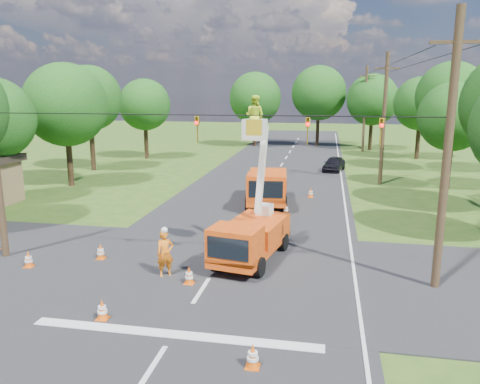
% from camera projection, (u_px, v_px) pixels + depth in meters
% --- Properties ---
extents(ground, '(140.00, 140.00, 0.00)m').
position_uv_depth(ground, '(269.00, 185.00, 36.33)').
color(ground, '#2D5018').
rests_on(ground, ground).
extents(road_main, '(12.00, 100.00, 0.06)m').
position_uv_depth(road_main, '(269.00, 185.00, 36.33)').
color(road_main, black).
rests_on(road_main, ground).
extents(road_cross, '(56.00, 10.00, 0.07)m').
position_uv_depth(road_cross, '(214.00, 271.00, 19.05)').
color(road_cross, black).
rests_on(road_cross, ground).
extents(stop_bar, '(9.00, 0.45, 0.02)m').
position_uv_depth(stop_bar, '(173.00, 336.00, 14.06)').
color(stop_bar, silver).
rests_on(stop_bar, ground).
extents(edge_line, '(0.12, 90.00, 0.02)m').
position_uv_depth(edge_line, '(343.00, 188.00, 35.32)').
color(edge_line, silver).
rests_on(edge_line, ground).
extents(bucket_truck, '(2.93, 5.59, 7.03)m').
position_uv_depth(bucket_truck, '(251.00, 227.00, 19.88)').
color(bucket_truck, '#F25B11').
rests_on(bucket_truck, ground).
extents(second_truck, '(3.00, 6.46, 2.34)m').
position_uv_depth(second_truck, '(267.00, 186.00, 29.82)').
color(second_truck, '#F25B11').
rests_on(second_truck, ground).
extents(ground_worker, '(0.82, 0.76, 1.88)m').
position_uv_depth(ground_worker, '(165.00, 254.00, 18.36)').
color(ground_worker, orange).
rests_on(ground_worker, ground).
extents(distant_car, '(2.36, 4.10, 1.31)m').
position_uv_depth(distant_car, '(334.00, 164.00, 42.46)').
color(distant_car, black).
rests_on(distant_car, ground).
extents(traffic_cone_0, '(0.38, 0.38, 0.71)m').
position_uv_depth(traffic_cone_0, '(102.00, 309.00, 14.95)').
color(traffic_cone_0, '#E8580C').
rests_on(traffic_cone_0, ground).
extents(traffic_cone_1, '(0.38, 0.38, 0.71)m').
position_uv_depth(traffic_cone_1, '(253.00, 356.00, 12.34)').
color(traffic_cone_1, '#E8580C').
rests_on(traffic_cone_1, ground).
extents(traffic_cone_2, '(0.38, 0.38, 0.71)m').
position_uv_depth(traffic_cone_2, '(271.00, 226.00, 24.18)').
color(traffic_cone_2, '#E8580C').
rests_on(traffic_cone_2, ground).
extents(traffic_cone_3, '(0.38, 0.38, 0.71)m').
position_uv_depth(traffic_cone_3, '(286.00, 209.00, 27.56)').
color(traffic_cone_3, '#E8580C').
rests_on(traffic_cone_3, ground).
extents(traffic_cone_4, '(0.38, 0.38, 0.71)m').
position_uv_depth(traffic_cone_4, '(101.00, 252.00, 20.30)').
color(traffic_cone_4, '#E8580C').
rests_on(traffic_cone_4, ground).
extents(traffic_cone_5, '(0.38, 0.38, 0.71)m').
position_uv_depth(traffic_cone_5, '(28.00, 259.00, 19.37)').
color(traffic_cone_5, '#E8580C').
rests_on(traffic_cone_5, ground).
extents(traffic_cone_7, '(0.38, 0.38, 0.71)m').
position_uv_depth(traffic_cone_7, '(311.00, 193.00, 31.93)').
color(traffic_cone_7, '#E8580C').
rests_on(traffic_cone_7, ground).
extents(traffic_cone_8, '(0.38, 0.38, 0.71)m').
position_uv_depth(traffic_cone_8, '(189.00, 275.00, 17.70)').
color(traffic_cone_8, '#E8580C').
rests_on(traffic_cone_8, ground).
extents(pole_right_near, '(1.80, 0.30, 10.00)m').
position_uv_depth(pole_right_near, '(447.00, 152.00, 16.43)').
color(pole_right_near, '#4C3823').
rests_on(pole_right_near, ground).
extents(pole_right_mid, '(1.80, 0.30, 10.00)m').
position_uv_depth(pole_right_mid, '(384.00, 118.00, 35.63)').
color(pole_right_mid, '#4C3823').
rests_on(pole_right_mid, ground).
extents(pole_right_far, '(1.80, 0.30, 10.00)m').
position_uv_depth(pole_right_far, '(365.00, 108.00, 54.83)').
color(pole_right_far, '#4C3823').
rests_on(pole_right_far, ground).
extents(signal_span, '(18.00, 0.29, 1.07)m').
position_uv_depth(signal_span, '(270.00, 127.00, 17.39)').
color(signal_span, black).
rests_on(signal_span, ground).
extents(tree_left_d, '(6.20, 6.20, 9.24)m').
position_uv_depth(tree_left_d, '(65.00, 105.00, 34.84)').
color(tree_left_d, '#382616').
rests_on(tree_left_d, ground).
extents(tree_left_e, '(5.80, 5.80, 9.41)m').
position_uv_depth(tree_left_e, '(89.00, 98.00, 41.81)').
color(tree_left_e, '#382616').
rests_on(tree_left_e, ground).
extents(tree_left_f, '(5.40, 5.40, 8.40)m').
position_uv_depth(tree_left_f, '(145.00, 105.00, 49.30)').
color(tree_left_f, '#382616').
rests_on(tree_left_f, ground).
extents(tree_right_c, '(5.00, 5.00, 7.83)m').
position_uv_depth(tree_right_c, '(453.00, 117.00, 33.78)').
color(tree_right_c, '#382616').
rests_on(tree_right_c, ground).
extents(tree_right_d, '(6.00, 6.00, 9.70)m').
position_uv_depth(tree_right_d, '(451.00, 96.00, 40.88)').
color(tree_right_d, '#382616').
rests_on(tree_right_d, ground).
extents(tree_right_e, '(5.60, 5.60, 8.63)m').
position_uv_depth(tree_right_e, '(421.00, 104.00, 48.93)').
color(tree_right_e, '#382616').
rests_on(tree_right_e, ground).
extents(tree_far_a, '(6.60, 6.60, 9.50)m').
position_uv_depth(tree_far_a, '(255.00, 98.00, 59.91)').
color(tree_far_a, '#382616').
rests_on(tree_far_a, ground).
extents(tree_far_b, '(7.00, 7.00, 10.32)m').
position_uv_depth(tree_far_b, '(319.00, 93.00, 60.26)').
color(tree_far_b, '#382616').
rests_on(tree_far_b, ground).
extents(tree_far_c, '(6.20, 6.20, 9.18)m').
position_uv_depth(tree_far_c, '(373.00, 100.00, 56.37)').
color(tree_far_c, '#382616').
rests_on(tree_far_c, ground).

